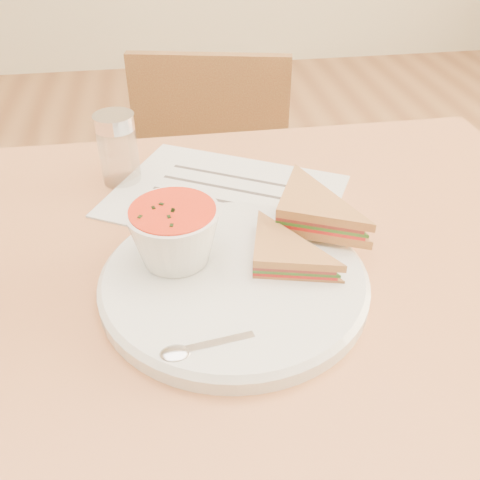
{
  "coord_description": "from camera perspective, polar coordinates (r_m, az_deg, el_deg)",
  "views": [
    {
      "loc": [
        -0.05,
        -0.5,
        1.15
      ],
      "look_at": [
        0.02,
        -0.03,
        0.8
      ],
      "focal_mm": 40.0,
      "sensor_mm": 36.0,
      "label": 1
    }
  ],
  "objects": [
    {
      "name": "paper_menu",
      "position": [
        0.76,
        -1.58,
        4.76
      ],
      "size": [
        0.38,
        0.35,
        0.0
      ],
      "primitive_type": null,
      "rotation": [
        0.0,
        0.0,
        -0.51
      ],
      "color": "silver",
      "rests_on": "dining_table"
    },
    {
      "name": "plate",
      "position": [
        0.6,
        -0.64,
        -4.43
      ],
      "size": [
        0.37,
        0.37,
        0.02
      ],
      "primitive_type": null,
      "rotation": [
        0.0,
        0.0,
        0.29
      ],
      "color": "white",
      "rests_on": "dining_table"
    },
    {
      "name": "soup_bowl",
      "position": [
        0.6,
        -6.98,
        0.28
      ],
      "size": [
        0.13,
        0.13,
        0.07
      ],
      "primitive_type": null,
      "rotation": [
        0.0,
        0.0,
        -0.28
      ],
      "color": "white",
      "rests_on": "plate"
    },
    {
      "name": "sandwich_half_b",
      "position": [
        0.63,
        3.77,
        1.92
      ],
      "size": [
        0.15,
        0.15,
        0.04
      ],
      "primitive_type": null,
      "rotation": [
        0.0,
        0.0,
        -0.44
      ],
      "color": "#BA7941",
      "rests_on": "plate"
    },
    {
      "name": "chair_far",
      "position": [
        1.24,
        -3.57,
        -1.09
      ],
      "size": [
        0.42,
        0.42,
        0.8
      ],
      "primitive_type": null,
      "rotation": [
        0.0,
        0.0,
        2.92
      ],
      "color": "brown",
      "rests_on": "floor"
    },
    {
      "name": "dining_table",
      "position": [
        0.93,
        -1.9,
        -20.57
      ],
      "size": [
        1.0,
        0.7,
        0.75
      ],
      "primitive_type": null,
      "color": "brown",
      "rests_on": "floor"
    },
    {
      "name": "condiment_shaker",
      "position": [
        0.8,
        -12.88,
        9.45
      ],
      "size": [
        0.06,
        0.06,
        0.1
      ],
      "primitive_type": null,
      "rotation": [
        0.0,
        0.0,
        0.13
      ],
      "color": "silver",
      "rests_on": "dining_table"
    },
    {
      "name": "sandwich_half_a",
      "position": [
        0.58,
        1.35,
        -3.43
      ],
      "size": [
        0.12,
        0.12,
        0.03
      ],
      "primitive_type": null,
      "rotation": [
        0.0,
        0.0,
        -0.25
      ],
      "color": "#BA7941",
      "rests_on": "plate"
    },
    {
      "name": "spoon",
      "position": [
        0.52,
        -1.97,
        -10.88
      ],
      "size": [
        0.16,
        0.06,
        0.01
      ],
      "primitive_type": null,
      "rotation": [
        0.0,
        0.0,
        0.16
      ],
      "color": "silver",
      "rests_on": "plate"
    }
  ]
}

